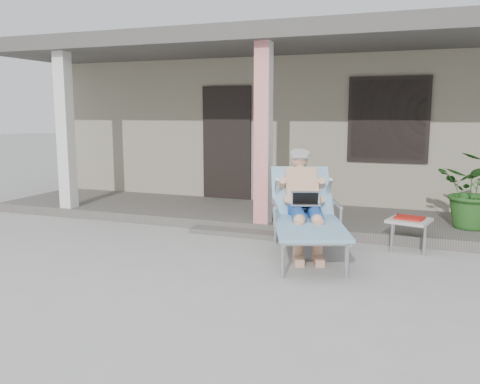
% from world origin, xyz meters
% --- Properties ---
extents(ground, '(60.00, 60.00, 0.00)m').
position_xyz_m(ground, '(0.00, 0.00, 0.00)').
color(ground, '#9E9E99').
rests_on(ground, ground).
extents(house, '(10.40, 5.40, 3.30)m').
position_xyz_m(house, '(0.00, 6.50, 1.67)').
color(house, gray).
rests_on(house, ground).
extents(porch_deck, '(10.00, 2.00, 0.15)m').
position_xyz_m(porch_deck, '(0.00, 3.00, 0.07)').
color(porch_deck, '#605B56').
rests_on(porch_deck, ground).
extents(porch_overhang, '(10.00, 2.30, 2.85)m').
position_xyz_m(porch_overhang, '(0.00, 2.95, 2.79)').
color(porch_overhang, silver).
rests_on(porch_overhang, porch_deck).
extents(porch_step, '(2.00, 0.30, 0.07)m').
position_xyz_m(porch_step, '(0.00, 1.85, 0.04)').
color(porch_step, '#605B56').
rests_on(porch_step, ground).
extents(lounger, '(1.42, 2.17, 1.37)m').
position_xyz_m(lounger, '(0.83, 1.31, 0.84)').
color(lounger, '#B7B7BC').
rests_on(lounger, ground).
extents(side_table, '(0.60, 0.60, 0.44)m').
position_xyz_m(side_table, '(2.07, 1.87, 0.37)').
color(side_table, '#B0B0AB').
rests_on(side_table, ground).
extents(potted_palm, '(1.22, 1.15, 1.09)m').
position_xyz_m(potted_palm, '(2.92, 2.83, 0.69)').
color(potted_palm, '#26591E').
rests_on(potted_palm, porch_deck).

